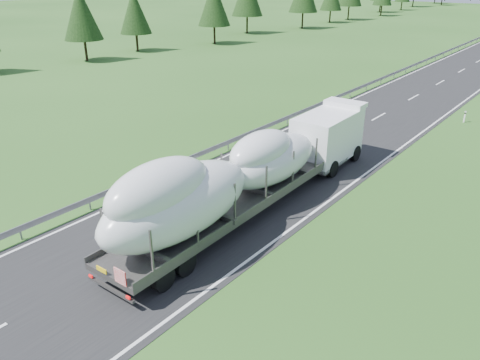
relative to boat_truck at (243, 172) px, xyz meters
The scene contains 2 objects.
ground 5.67m from the boat_truck, 110.19° to the right, with size 400.00×400.00×0.00m, color #254F1A.
boat_truck is the anchor object (origin of this frame).
Camera 1 is at (15.42, -12.92, 12.14)m, focal length 35.00 mm.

